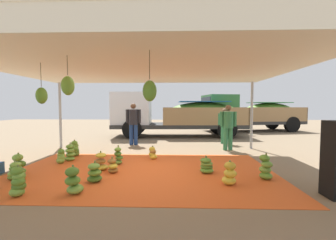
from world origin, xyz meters
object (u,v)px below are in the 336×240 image
(banana_bunch_12, at_px, (15,171))
(banana_bunch_11, at_px, (75,149))
(banana_bunch_0, at_px, (19,165))
(banana_bunch_15, at_px, (18,182))
(worker_1, at_px, (133,121))
(banana_bunch_13, at_px, (73,182))
(worker_2, at_px, (225,123))
(banana_bunch_14, at_px, (266,168))
(banana_bunch_9, at_px, (101,162))
(banana_bunch_2, at_px, (207,166))
(banana_bunch_4, at_px, (118,156))
(banana_bunch_3, at_px, (230,174))
(banana_bunch_7, at_px, (113,166))
(banana_bunch_6, at_px, (61,157))
(worker_0, at_px, (228,124))
(banana_bunch_10, at_px, (70,153))
(banana_bunch_5, at_px, (94,173))
(cargo_truck_main, at_px, (175,114))
(cargo_truck_far, at_px, (249,113))
(banana_bunch_8, at_px, (153,153))

(banana_bunch_12, bearing_deg, banana_bunch_11, 83.57)
(banana_bunch_0, height_order, banana_bunch_15, banana_bunch_15)
(worker_1, bearing_deg, banana_bunch_13, -90.88)
(worker_1, bearing_deg, worker_2, 6.92)
(banana_bunch_14, height_order, worker_1, worker_1)
(banana_bunch_9, relative_size, banana_bunch_14, 0.83)
(banana_bunch_2, xyz_separation_m, worker_1, (-2.58, 4.06, 0.86))
(banana_bunch_4, height_order, worker_1, worker_1)
(banana_bunch_3, bearing_deg, banana_bunch_7, 164.46)
(banana_bunch_6, xyz_separation_m, banana_bunch_9, (1.36, -0.60, 0.00))
(banana_bunch_4, bearing_deg, worker_0, 32.25)
(banana_bunch_10, bearing_deg, banana_bunch_5, -52.63)
(banana_bunch_3, height_order, banana_bunch_14, banana_bunch_14)
(banana_bunch_4, relative_size, banana_bunch_5, 1.19)
(banana_bunch_13, distance_m, cargo_truck_main, 8.65)
(banana_bunch_11, bearing_deg, cargo_truck_far, 44.31)
(banana_bunch_3, distance_m, banana_bunch_10, 4.73)
(banana_bunch_7, height_order, worker_0, worker_0)
(banana_bunch_2, distance_m, worker_2, 4.81)
(banana_bunch_9, relative_size, cargo_truck_far, 0.07)
(banana_bunch_12, bearing_deg, banana_bunch_2, 8.93)
(banana_bunch_0, height_order, banana_bunch_8, banana_bunch_0)
(banana_bunch_15, bearing_deg, banana_bunch_0, 125.03)
(banana_bunch_4, bearing_deg, banana_bunch_14, -17.64)
(worker_0, bearing_deg, banana_bunch_0, -149.95)
(banana_bunch_10, relative_size, worker_1, 0.31)
(banana_bunch_5, xyz_separation_m, banana_bunch_7, (0.21, 0.68, -0.03))
(banana_bunch_4, distance_m, banana_bunch_7, 0.82)
(worker_0, bearing_deg, banana_bunch_2, -111.97)
(banana_bunch_3, xyz_separation_m, banana_bunch_14, (0.90, 0.40, 0.03))
(banana_bunch_10, relative_size, banana_bunch_12, 1.20)
(banana_bunch_8, xyz_separation_m, cargo_truck_main, (0.66, 5.53, 1.04))
(banana_bunch_11, relative_size, banana_bunch_15, 0.97)
(banana_bunch_5, bearing_deg, banana_bunch_4, 84.94)
(banana_bunch_2, relative_size, banana_bunch_15, 0.75)
(banana_bunch_6, bearing_deg, banana_bunch_9, -23.68)
(banana_bunch_15, relative_size, cargo_truck_main, 0.08)
(worker_1, bearing_deg, cargo_truck_far, 40.21)
(banana_bunch_4, relative_size, banana_bunch_13, 0.99)
(banana_bunch_7, relative_size, worker_2, 0.26)
(banana_bunch_13, height_order, banana_bunch_15, banana_bunch_15)
(banana_bunch_15, distance_m, worker_1, 5.78)
(banana_bunch_9, xyz_separation_m, cargo_truck_far, (6.88, 9.59, 1.02))
(banana_bunch_0, height_order, banana_bunch_2, banana_bunch_0)
(banana_bunch_11, relative_size, banana_bunch_13, 1.00)
(banana_bunch_6, height_order, worker_0, worker_0)
(cargo_truck_main, bearing_deg, banana_bunch_9, -105.54)
(banana_bunch_5, height_order, cargo_truck_far, cargo_truck_far)
(worker_0, relative_size, worker_2, 1.09)
(banana_bunch_14, bearing_deg, cargo_truck_far, 74.04)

